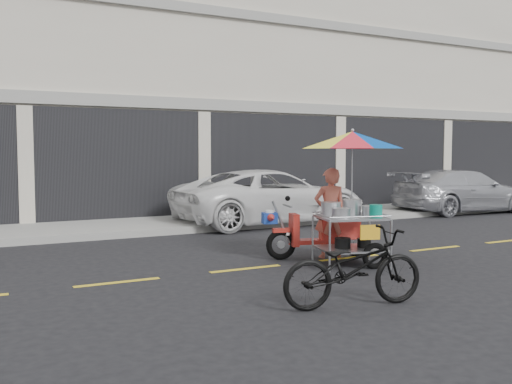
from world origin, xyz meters
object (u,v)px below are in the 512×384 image
silver_pickup (463,191)px  near_bicycle (353,268)px  food_vendor_rig (343,179)px  white_pickup (271,197)px

silver_pickup → near_bicycle: size_ratio=2.53×
food_vendor_rig → near_bicycle: bearing=-108.3°
near_bicycle → food_vendor_rig: food_vendor_rig is taller
silver_pickup → food_vendor_rig: food_vendor_rig is taller
near_bicycle → food_vendor_rig: bearing=-23.7°
white_pickup → near_bicycle: 7.81m
white_pickup → food_vendor_rig: size_ratio=2.26×
white_pickup → food_vendor_rig: food_vendor_rig is taller
near_bicycle → silver_pickup: bearing=-43.6°
silver_pickup → food_vendor_rig: 9.12m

